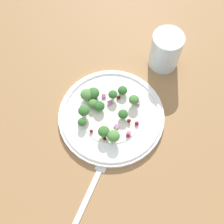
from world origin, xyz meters
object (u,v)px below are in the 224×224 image
Objects in this scene: broccoli_floret_1 at (93,104)px; water_glass at (166,50)px; plate at (112,115)px; broccoli_floret_0 at (134,100)px; broccoli_floret_2 at (82,122)px; fork at (91,190)px.

water_glass reaches higher than broccoli_floret_1.
broccoli_floret_0 is (5.81, 0.84, 2.49)cm from plate.
water_glass reaches higher than plate.
water_glass is at bearing 21.42° from broccoli_floret_2.
fork is (-10.48, -14.53, -0.61)cm from plate.
broccoli_floret_1 is 0.22× the size of water_glass.
water_glass is at bearing 16.34° from broccoli_floret_1.
fork is at bearing -136.68° from broccoli_floret_0.
plate is at bearing -0.13° from broccoli_floret_2.
broccoli_floret_2 is at bearing -158.58° from water_glass.
plate is 5.30cm from broccoli_floret_1.
plate is 1.72× the size of fork.
plate is 11.12× the size of broccoli_floret_1.
water_glass is (21.37, 6.27, 2.39)cm from broccoli_floret_1.
plate is at bearing -151.06° from water_glass.
plate is at bearing -171.77° from broccoli_floret_0.
plate is at bearing -47.55° from broccoli_floret_1.
broccoli_floret_0 reaches higher than broccoli_floret_2.
broccoli_floret_2 is 0.13× the size of fork.
fork is at bearing -125.82° from plate.
plate is 12.75× the size of broccoli_floret_2.
broccoli_floret_1 reaches higher than fork.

